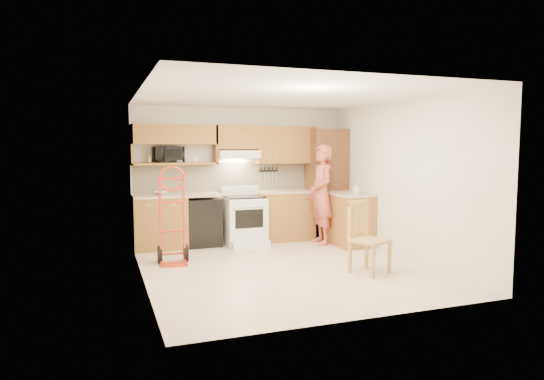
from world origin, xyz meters
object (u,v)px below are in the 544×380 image
microwave (168,155)px  range (245,216)px  hand_truck (173,220)px  person (322,195)px  dining_chair (370,238)px

microwave → range: bearing=-23.2°
microwave → hand_truck: microwave is taller
person → hand_truck: 2.83m
hand_truck → dining_chair: 2.92m
person → microwave: bearing=-100.7°
range → dining_chair: size_ratio=1.03×
microwave → range: 1.75m
range → person: (1.34, -0.35, 0.38)m
person → hand_truck: size_ratio=1.35×
person → dining_chair: size_ratio=1.79×
microwave → range: (1.29, -0.38, -1.11)m
range → hand_truck: (-1.42, -0.94, 0.15)m
range → person: size_ratio=0.58×
microwave → person: 2.83m
microwave → range: microwave is taller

